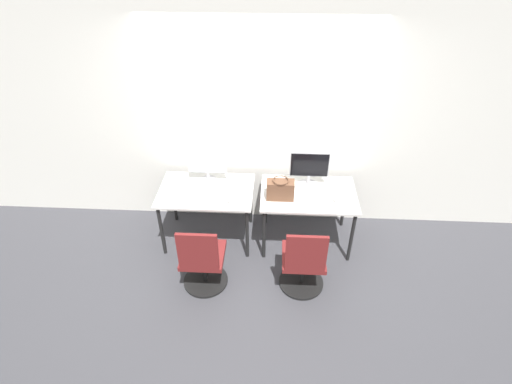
# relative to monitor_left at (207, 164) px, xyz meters

# --- Properties ---
(ground_plane) EXTENTS (20.00, 20.00, 0.00)m
(ground_plane) POSITION_rel_monitor_left_xyz_m (0.58, -0.56, -0.93)
(ground_plane) COLOR #3D3D42
(wall_back) EXTENTS (12.00, 0.05, 2.80)m
(wall_back) POSITION_rel_monitor_left_xyz_m (0.58, 0.29, 0.47)
(wall_back) COLOR silver
(wall_back) RESTS_ON ground_plane
(desk_left) EXTENTS (1.07, 0.72, 0.71)m
(desk_left) POSITION_rel_monitor_left_xyz_m (0.00, -0.19, -0.30)
(desk_left) COLOR silver
(desk_left) RESTS_ON ground_plane
(monitor_left) EXTENTS (0.45, 0.20, 0.42)m
(monitor_left) POSITION_rel_monitor_left_xyz_m (0.00, 0.00, 0.00)
(monitor_left) COLOR #B2B2B7
(monitor_left) RESTS_ON desk_left
(keyboard_left) EXTENTS (0.40, 0.14, 0.02)m
(keyboard_left) POSITION_rel_monitor_left_xyz_m (0.00, -0.37, -0.21)
(keyboard_left) COLOR silver
(keyboard_left) RESTS_ON desk_left
(mouse_left) EXTENTS (0.06, 0.09, 0.03)m
(mouse_left) POSITION_rel_monitor_left_xyz_m (0.28, -0.38, -0.21)
(mouse_left) COLOR silver
(mouse_left) RESTS_ON desk_left
(office_chair_left) EXTENTS (0.48, 0.48, 0.87)m
(office_chair_left) POSITION_rel_monitor_left_xyz_m (0.06, -0.98, -0.58)
(office_chair_left) COLOR black
(office_chair_left) RESTS_ON ground_plane
(desk_right) EXTENTS (1.07, 0.72, 0.71)m
(desk_right) POSITION_rel_monitor_left_xyz_m (1.17, -0.19, -0.30)
(desk_right) COLOR silver
(desk_right) RESTS_ON ground_plane
(monitor_right) EXTENTS (0.45, 0.20, 0.42)m
(monitor_right) POSITION_rel_monitor_left_xyz_m (1.17, -0.01, 0.00)
(monitor_right) COLOR #B2B2B7
(monitor_right) RESTS_ON desk_right
(keyboard_right) EXTENTS (0.40, 0.14, 0.02)m
(keyboard_right) POSITION_rel_monitor_left_xyz_m (1.17, -0.30, -0.21)
(keyboard_right) COLOR silver
(keyboard_right) RESTS_ON desk_right
(mouse_right) EXTENTS (0.06, 0.09, 0.03)m
(mouse_right) POSITION_rel_monitor_left_xyz_m (1.45, -0.31, -0.21)
(mouse_right) COLOR silver
(mouse_right) RESTS_ON desk_right
(office_chair_right) EXTENTS (0.48, 0.48, 0.87)m
(office_chair_right) POSITION_rel_monitor_left_xyz_m (1.10, -0.95, -0.58)
(office_chair_right) COLOR black
(office_chair_right) RESTS_ON ground_plane
(handbag) EXTENTS (0.30, 0.18, 0.25)m
(handbag) POSITION_rel_monitor_left_xyz_m (0.84, -0.30, -0.11)
(handbag) COLOR brown
(handbag) RESTS_ON desk_right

